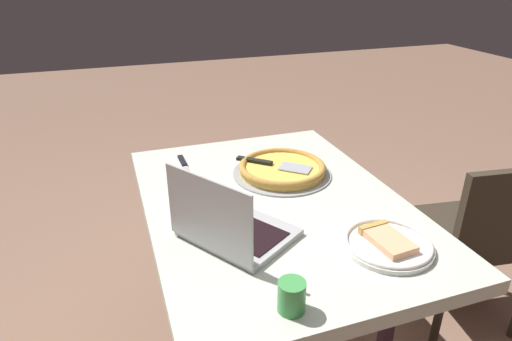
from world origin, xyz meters
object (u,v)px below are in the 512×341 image
Objects in this scene: pizza_tray at (282,169)px; table_knife at (185,166)px; laptop at (230,227)px; pizza_plate at (388,243)px; chair_near at (478,232)px; drink_cup at (292,296)px; dining_table at (274,223)px.

table_knife is at bearing 60.91° from pizza_tray.
laptop is 0.54m from table_knife.
laptop reaches higher than pizza_tray.
chair_near is at bearing -65.99° from pizza_plate.
drink_cup is (-0.84, -0.08, 0.04)m from table_knife.
pizza_tray is at bearing -119.09° from table_knife.
chair_near is at bearing -109.95° from table_knife.
chair_near reaches higher than pizza_plate.
chair_near is at bearing -66.92° from drink_cup.
pizza_tray is at bearing -40.51° from laptop.
pizza_tray is 0.38m from table_knife.
drink_cup is at bearing 113.08° from chair_near.
laptop is 4.92× the size of drink_cup.
pizza_plate is at bearing -68.79° from drink_cup.
table_knife is 0.29× the size of chair_near.
pizza_plate is (-0.17, -0.40, -0.03)m from laptop.
pizza_plate is 0.37m from drink_cup.
laptop is at bearing -177.08° from table_knife.
pizza_plate is 1.03× the size of table_knife.
pizza_plate is (-0.35, -0.20, 0.10)m from dining_table.
laptop reaches higher than chair_near.
laptop is 1.56× the size of table_knife.
drink_cup is (-0.31, -0.06, -0.01)m from laptop.
dining_table is 3.00× the size of laptop.
table_knife is 1.22m from chair_near.
dining_table is 3.09× the size of pizza_tray.
pizza_plate is 0.68× the size of pizza_tray.
drink_cup reaches higher than pizza_plate.
chair_near is (0.44, -1.03, -0.33)m from drink_cup.
table_knife is at bearing 2.92° from laptop.
table_knife is at bearing 32.28° from dining_table.
drink_cup is at bearing -169.81° from laptop.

